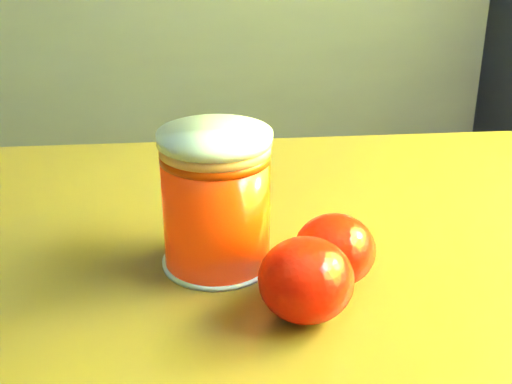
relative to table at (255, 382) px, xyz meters
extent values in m
cube|color=brown|center=(0.00, 0.00, 0.07)|extent=(0.99, 0.75, 0.04)
cylinder|color=#FF3005|center=(-0.02, 0.04, 0.14)|extent=(0.08, 0.08, 0.09)
cylinder|color=#F6A064|center=(-0.02, 0.04, 0.19)|extent=(0.08, 0.08, 0.01)
cylinder|color=silver|center=(-0.02, 0.04, 0.19)|extent=(0.09, 0.09, 0.01)
ellipsoid|color=#FF1705|center=(0.03, -0.04, 0.12)|extent=(0.07, 0.07, 0.06)
ellipsoid|color=#FF1705|center=(0.06, 0.00, 0.11)|extent=(0.07, 0.07, 0.05)
camera|label=1|loc=(-0.10, -0.44, 0.37)|focal=50.00mm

